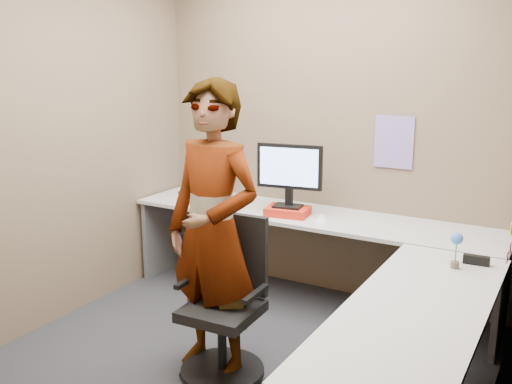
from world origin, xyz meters
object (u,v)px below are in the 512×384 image
Objects in this scene: monitor at (289,170)px; person at (213,231)px; office_chair at (227,313)px; desk at (331,264)px.

monitor is 0.28× the size of person.
monitor is 1.15m from person.
person is (-0.09, -0.00, 0.51)m from office_chair.
person is (-0.51, -0.64, 0.32)m from desk.
person reaches higher than monitor.
office_chair reaches higher than desk.
person reaches higher than desk.
desk is 1.64× the size of person.
desk is 0.87m from person.
office_chair is (-0.42, -0.63, -0.19)m from desk.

